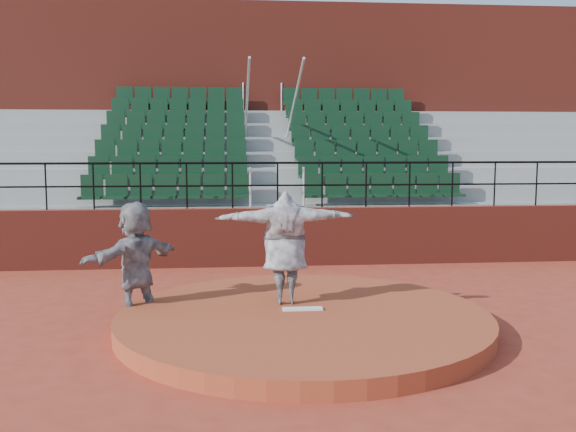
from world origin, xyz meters
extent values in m
plane|color=#9B3523|center=(0.00, 0.00, 0.00)|extent=(90.00, 90.00, 0.00)
cylinder|color=#9E4023|center=(0.00, 0.00, 0.12)|extent=(5.50, 5.50, 0.25)
cube|color=white|center=(0.00, 0.15, 0.27)|extent=(0.60, 0.15, 0.03)
cube|color=maroon|center=(0.00, 5.00, 0.65)|extent=(24.00, 0.30, 1.30)
cylinder|color=black|center=(0.00, 5.00, 2.30)|extent=(24.00, 0.05, 0.05)
cylinder|color=black|center=(0.00, 5.00, 1.80)|extent=(24.00, 0.04, 0.04)
cylinder|color=black|center=(-5.00, 5.00, 1.80)|extent=(0.04, 0.04, 1.00)
cylinder|color=black|center=(-4.00, 5.00, 1.80)|extent=(0.04, 0.04, 1.00)
cylinder|color=black|center=(-3.00, 5.00, 1.80)|extent=(0.04, 0.04, 1.00)
cylinder|color=black|center=(-2.00, 5.00, 1.80)|extent=(0.04, 0.04, 1.00)
cylinder|color=black|center=(-1.00, 5.00, 1.80)|extent=(0.04, 0.04, 1.00)
cylinder|color=black|center=(0.00, 5.00, 1.80)|extent=(0.04, 0.04, 1.00)
cylinder|color=black|center=(1.00, 5.00, 1.80)|extent=(0.04, 0.04, 1.00)
cylinder|color=black|center=(2.00, 5.00, 1.80)|extent=(0.04, 0.04, 1.00)
cylinder|color=black|center=(3.00, 5.00, 1.80)|extent=(0.04, 0.04, 1.00)
cylinder|color=black|center=(4.00, 5.00, 1.80)|extent=(0.04, 0.04, 1.00)
cylinder|color=black|center=(5.00, 5.00, 1.80)|extent=(0.04, 0.04, 1.00)
cylinder|color=black|center=(6.00, 5.00, 1.80)|extent=(0.04, 0.04, 1.00)
cube|color=gray|center=(0.00, 5.58, 0.65)|extent=(24.00, 0.85, 1.30)
cube|color=#10321C|center=(-2.53, 5.59, 1.66)|extent=(3.85, 0.48, 0.72)
cube|color=#10321C|center=(2.53, 5.59, 1.66)|extent=(3.85, 0.48, 0.72)
cube|color=gray|center=(0.00, 6.43, 0.85)|extent=(24.00, 0.85, 1.70)
cube|color=#10321C|center=(-2.53, 6.44, 2.06)|extent=(3.85, 0.48, 0.72)
cube|color=#10321C|center=(2.53, 6.44, 2.06)|extent=(3.85, 0.48, 0.72)
cube|color=gray|center=(0.00, 7.28, 1.05)|extent=(24.00, 0.85, 2.10)
cube|color=#10321C|center=(-2.53, 7.29, 2.46)|extent=(3.85, 0.48, 0.72)
cube|color=#10321C|center=(2.53, 7.29, 2.46)|extent=(3.85, 0.48, 0.72)
cube|color=gray|center=(0.00, 8.12, 1.25)|extent=(24.00, 0.85, 2.50)
cube|color=#10321C|center=(-2.53, 8.13, 2.86)|extent=(3.85, 0.48, 0.72)
cube|color=#10321C|center=(2.53, 8.13, 2.86)|extent=(3.85, 0.48, 0.72)
cube|color=gray|center=(0.00, 8.97, 1.45)|extent=(24.00, 0.85, 2.90)
cube|color=#10321C|center=(-2.53, 8.98, 3.26)|extent=(3.85, 0.48, 0.72)
cube|color=#10321C|center=(2.53, 8.98, 3.26)|extent=(3.85, 0.48, 0.72)
cube|color=gray|center=(0.00, 9.82, 1.65)|extent=(24.00, 0.85, 3.30)
cube|color=#10321C|center=(-2.53, 9.83, 3.66)|extent=(3.85, 0.48, 0.72)
cube|color=#10321C|center=(2.53, 9.83, 3.66)|extent=(3.85, 0.48, 0.72)
cube|color=gray|center=(0.00, 10.68, 1.85)|extent=(24.00, 0.85, 3.70)
cube|color=#10321C|center=(-2.53, 10.69, 4.06)|extent=(3.85, 0.48, 0.72)
cube|color=#10321C|center=(2.53, 10.69, 4.06)|extent=(3.85, 0.48, 0.72)
cylinder|color=silver|center=(-0.60, 8.12, 3.40)|extent=(0.06, 5.97, 2.46)
cylinder|color=silver|center=(0.60, 8.12, 3.40)|extent=(0.06, 5.97, 2.46)
cube|color=maroon|center=(0.00, 12.60, 3.55)|extent=(24.00, 3.00, 7.10)
imported|color=black|center=(-0.22, 0.59, 1.13)|extent=(2.18, 0.67, 1.76)
imported|color=black|center=(-2.54, 0.80, 0.93)|extent=(1.62, 1.58, 1.85)
camera|label=1|loc=(-1.09, -9.18, 2.74)|focal=40.00mm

